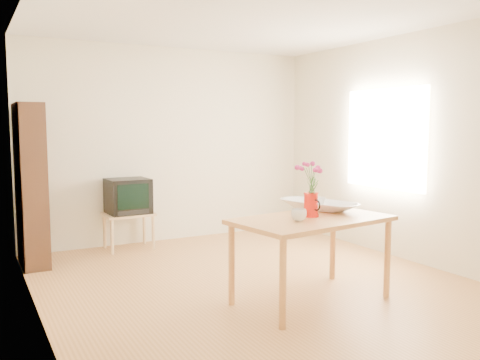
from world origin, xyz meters
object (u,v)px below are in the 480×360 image
mug (299,215)px  table (312,227)px  pitcher (311,206)px  bowl (319,184)px  television (128,195)px

mug → table: bearing=-170.9°
pitcher → mug: (-0.22, -0.13, -0.05)m
bowl → mug: bearing=-142.3°
pitcher → bowl: bowl is taller
bowl → television: bearing=116.9°
pitcher → television: pitcher is taller
bowl → television: size_ratio=1.02×
mug → bowl: bearing=-155.1°
bowl → television: 2.66m
bowl → television: (-1.20, 2.36, -0.32)m
mug → television: 2.84m
table → bowl: bowl is taller
table → pitcher: bearing=57.5°
mug → bowl: size_ratio=0.25×
table → pitcher: 0.19m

